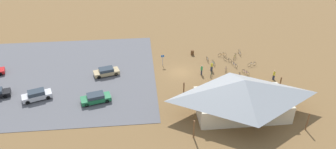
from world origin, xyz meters
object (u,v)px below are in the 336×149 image
object	(u,v)px
bicycle_white_near_sign	(252,64)
bicycle_purple_edge_south	(246,72)
visitor_crossing_yard	(212,66)
bicycle_silver_front_row	(207,59)
bicycle_blue_yard_center	(234,65)
car_green_by_curb	(96,98)
bicycle_red_yard_right	(240,76)
car_silver_inner_stall	(37,95)
bicycle_purple_by_bin	(226,69)
bike_pavilion	(243,94)
visitor_at_bikes	(274,75)
bicycle_green_back_row	(211,74)
bicycle_teal_near_porch	(214,63)
bicycle_black_yard_front	(227,60)
visitor_near_lot	(202,70)
bicycle_white_lone_east	(240,53)
bicycle_orange_trailside	(222,55)
trash_bin	(192,53)
lot_sign	(163,59)
bicycle_yellow_lone_west	(235,57)
car_tan_far_end	(106,72)

from	to	relation	value
bicycle_white_near_sign	bicycle_purple_edge_south	bearing A→B (deg)	52.65
bicycle_white_near_sign	visitor_crossing_yard	bearing A→B (deg)	6.99
bicycle_silver_front_row	bicycle_blue_yard_center	bearing A→B (deg)	150.89
bicycle_white_near_sign	car_green_by_curb	bearing A→B (deg)	17.43
bicycle_red_yard_right	car_silver_inner_stall	world-z (taller)	car_silver_inner_stall
bicycle_blue_yard_center	bicycle_purple_by_bin	bearing A→B (deg)	37.59
bike_pavilion	bicycle_blue_yard_center	distance (m)	13.86
bicycle_purple_by_bin	visitor_at_bikes	xyz separation A→B (m)	(-7.19, 3.52, 0.55)
bicycle_green_back_row	car_silver_inner_stall	size ratio (longest dim) A/B	0.36
bicycle_green_back_row	visitor_at_bikes	bearing A→B (deg)	168.04
bike_pavilion	bicycle_teal_near_porch	size ratio (longest dim) A/B	8.74
bike_pavilion	bicycle_silver_front_row	xyz separation A→B (m)	(1.51, -15.73, -2.74)
bicycle_purple_by_bin	bicycle_black_yard_front	distance (m)	3.74
visitor_near_lot	visitor_at_bikes	bearing A→B (deg)	166.56
bike_pavilion	car_green_by_curb	xyz separation A→B (m)	(20.74, -4.68, -2.38)
bicycle_blue_yard_center	bicycle_white_lone_east	distance (m)	4.89
bicycle_orange_trailside	bicycle_white_lone_east	bearing A→B (deg)	-174.31
bicycle_green_back_row	bicycle_purple_by_bin	bearing A→B (deg)	-154.63
bicycle_green_back_row	bicycle_silver_front_row	size ratio (longest dim) A/B	0.98
bicycle_green_back_row	bicycle_white_lone_east	bearing A→B (deg)	-134.42
bicycle_white_near_sign	bicycle_white_lone_east	bearing A→B (deg)	-78.32
bicycle_purple_by_bin	car_silver_inner_stall	world-z (taller)	car_silver_inner_stall
car_green_by_curb	bicycle_teal_near_porch	bearing A→B (deg)	-154.67
bicycle_teal_near_porch	trash_bin	bearing A→B (deg)	-54.72
bicycle_white_lone_east	bicycle_silver_front_row	bearing A→B (deg)	16.06
bicycle_purple_by_bin	bicycle_white_near_sign	bearing A→B (deg)	-165.68
lot_sign	car_silver_inner_stall	xyz separation A→B (m)	(19.79, 8.66, -0.64)
bicycle_green_back_row	bicycle_blue_yard_center	world-z (taller)	bicycle_green_back_row
bike_pavilion	bicycle_green_back_row	world-z (taller)	bike_pavilion
bicycle_orange_trailside	car_silver_inner_stall	size ratio (longest dim) A/B	0.36
lot_sign	bicycle_yellow_lone_west	xyz separation A→B (m)	(-13.62, -1.33, -1.03)
bike_pavilion	car_tan_far_end	size ratio (longest dim) A/B	3.40
bicycle_teal_near_porch	visitor_at_bikes	xyz separation A→B (m)	(-8.85, 5.88, 0.50)
car_silver_inner_stall	bicycle_black_yard_front	bearing A→B (deg)	-164.07
bike_pavilion	car_silver_inner_stall	distance (m)	30.38
car_silver_inner_stall	bicycle_red_yard_right	bearing A→B (deg)	-174.42
bicycle_white_lone_east	car_green_by_curb	xyz separation A→B (m)	(25.85, 12.96, 0.33)
bicycle_green_back_row	bicycle_teal_near_porch	world-z (taller)	bicycle_green_back_row
bicycle_white_near_sign	bicycle_orange_trailside	bearing A→B (deg)	-43.55
bike_pavilion	visitor_at_bikes	size ratio (longest dim) A/B	9.08
bicycle_teal_near_porch	bicycle_red_yard_right	distance (m)	5.86
trash_bin	visitor_at_bikes	xyz separation A→B (m)	(-11.98, 10.30, 0.45)
bicycle_red_yard_right	car_silver_inner_stall	distance (m)	32.52
car_green_by_curb	visitor_at_bikes	world-z (taller)	visitor_at_bikes
bicycle_purple_by_bin	bicycle_black_yard_front	world-z (taller)	bicycle_purple_by_bin
bicycle_purple_by_bin	bicycle_teal_near_porch	size ratio (longest dim) A/B	0.92
bicycle_red_yard_right	bicycle_white_lone_east	size ratio (longest dim) A/B	0.95
bicycle_purple_by_bin	car_tan_far_end	distance (m)	20.62
bicycle_white_lone_east	visitor_at_bikes	bearing A→B (deg)	107.86
visitor_crossing_yard	bicycle_white_lone_east	bearing A→B (deg)	-140.55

